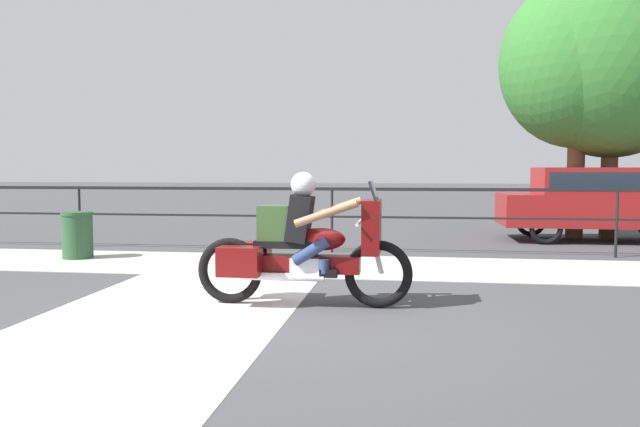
# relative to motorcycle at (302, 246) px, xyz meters

# --- Properties ---
(ground_plane) EXTENTS (120.00, 120.00, 0.00)m
(ground_plane) POSITION_rel_motorcycle_xyz_m (-0.21, -0.45, -0.69)
(ground_plane) COLOR #424244
(sidewalk_band) EXTENTS (44.00, 2.40, 0.01)m
(sidewalk_band) POSITION_rel_motorcycle_xyz_m (-0.21, 2.95, -0.69)
(sidewalk_band) COLOR #B7B2A8
(sidewalk_band) RESTS_ON ground
(crosswalk_band) EXTENTS (2.70, 6.00, 0.01)m
(crosswalk_band) POSITION_rel_motorcycle_xyz_m (-1.39, -0.65, -0.69)
(crosswalk_band) COLOR silver
(crosswalk_band) RESTS_ON ground
(fence_railing) EXTENTS (36.00, 0.05, 1.23)m
(fence_railing) POSITION_rel_motorcycle_xyz_m (-0.21, 4.62, 0.27)
(fence_railing) COLOR black
(fence_railing) RESTS_ON ground
(motorcycle) EXTENTS (2.52, 0.76, 1.55)m
(motorcycle) POSITION_rel_motorcycle_xyz_m (0.00, 0.00, 0.00)
(motorcycle) COLOR black
(motorcycle) RESTS_ON ground
(parked_car) EXTENTS (4.31, 1.78, 1.61)m
(parked_car) POSITION_rel_motorcycle_xyz_m (5.31, 7.23, 0.22)
(parked_car) COLOR maroon
(parked_car) RESTS_ON ground
(trash_bin) EXTENTS (0.55, 0.55, 0.83)m
(trash_bin) POSITION_rel_motorcycle_xyz_m (-4.55, 3.16, -0.28)
(trash_bin) COLOR #284C2D
(trash_bin) RESTS_ON ground
(tree_behind_sign) EXTENTS (3.48, 3.48, 5.87)m
(tree_behind_sign) POSITION_rel_motorcycle_xyz_m (4.98, 7.80, 3.24)
(tree_behind_sign) COLOR brown
(tree_behind_sign) RESTS_ON ground
(tree_behind_car) EXTENTS (4.23, 4.23, 6.47)m
(tree_behind_car) POSITION_rel_motorcycle_xyz_m (5.71, 7.85, 3.45)
(tree_behind_car) COLOR brown
(tree_behind_car) RESTS_ON ground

